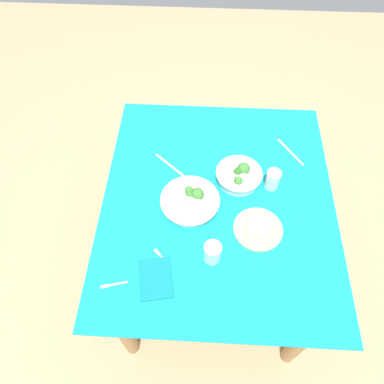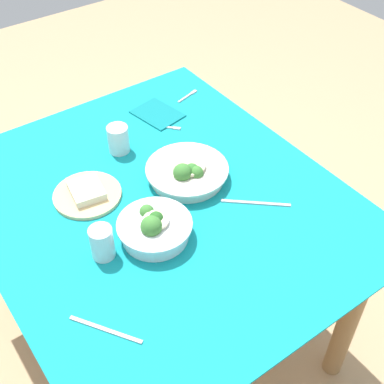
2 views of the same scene
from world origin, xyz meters
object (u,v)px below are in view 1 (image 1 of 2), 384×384
at_px(napkin_folded_upper, 156,278).
at_px(table_knife_left, 290,152).
at_px(broccoli_bowl_near, 190,201).
at_px(broccoli_bowl_far, 239,176).
at_px(water_glass_center, 212,253).
at_px(water_glass_side, 273,180).
at_px(bread_side_plate, 258,228).
at_px(fork_by_near_bowl, 162,257).
at_px(fork_by_far_bowl, 113,285).
at_px(table_knife_right, 171,166).

bearing_deg(napkin_folded_upper, table_knife_left, 139.16).
xyz_separation_m(broccoli_bowl_near, napkin_folded_upper, (0.37, -0.12, -0.03)).
height_order(broccoli_bowl_far, water_glass_center, broccoli_bowl_far).
height_order(water_glass_side, napkin_folded_upper, water_glass_side).
height_order(bread_side_plate, table_knife_left, bread_side_plate).
xyz_separation_m(broccoli_bowl_near, fork_by_near_bowl, (0.27, -0.11, -0.03)).
xyz_separation_m(water_glass_center, water_glass_side, (-0.38, 0.27, 0.00)).
height_order(fork_by_near_bowl, table_knife_left, same).
xyz_separation_m(bread_side_plate, napkin_folded_upper, (0.25, -0.42, -0.01)).
relative_size(broccoli_bowl_near, fork_by_far_bowl, 2.49).
relative_size(broccoli_bowl_near, table_knife_right, 1.25).
height_order(table_knife_left, table_knife_right, same).
relative_size(broccoli_bowl_near, table_knife_left, 1.34).
bearing_deg(napkin_folded_upper, fork_by_far_bowl, -78.19).
bearing_deg(water_glass_center, table_knife_right, -156.04).
relative_size(fork_by_near_bowl, table_knife_left, 0.40).
bearing_deg(table_knife_left, broccoli_bowl_near, -88.71).
relative_size(fork_by_far_bowl, fork_by_near_bowl, 1.33).
relative_size(table_knife_right, napkin_folded_upper, 1.23).
relative_size(broccoli_bowl_near, bread_side_plate, 1.25).
xyz_separation_m(broccoli_bowl_near, water_glass_center, (0.26, 0.10, 0.02)).
bearing_deg(table_knife_right, bread_side_plate, 2.06).
distance_m(fork_by_far_bowl, napkin_folded_upper, 0.17).
height_order(water_glass_center, table_knife_right, water_glass_center).
bearing_deg(table_knife_right, broccoli_bowl_near, -22.37).
relative_size(bread_side_plate, water_glass_side, 2.11).
xyz_separation_m(water_glass_center, fork_by_far_bowl, (0.14, -0.39, -0.05)).
height_order(water_glass_side, table_knife_right, water_glass_side).
xyz_separation_m(broccoli_bowl_far, fork_by_far_bowl, (0.55, -0.51, -0.03)).
bearing_deg(table_knife_right, water_glass_side, 30.32).
relative_size(bread_side_plate, napkin_folded_upper, 1.23).
distance_m(water_glass_center, table_knife_left, 0.72).
bearing_deg(fork_by_near_bowl, broccoli_bowl_far, -81.96).
xyz_separation_m(broccoli_bowl_far, table_knife_left, (-0.19, 0.27, -0.03)).
xyz_separation_m(bread_side_plate, fork_by_far_bowl, (0.28, -0.59, -0.01)).
height_order(bread_side_plate, fork_by_far_bowl, bread_side_plate).
distance_m(broccoli_bowl_far, water_glass_center, 0.43).
height_order(fork_by_far_bowl, table_knife_right, same).
bearing_deg(napkin_folded_upper, broccoli_bowl_far, 146.41).
bearing_deg(table_knife_left, table_knife_right, -111.85).
relative_size(broccoli_bowl_far, fork_by_far_bowl, 2.02).
height_order(broccoli_bowl_far, table_knife_right, broccoli_bowl_far).
bearing_deg(broccoli_bowl_far, broccoli_bowl_near, -55.92).
bearing_deg(fork_by_far_bowl, water_glass_center, -175.20).
bearing_deg(table_knife_left, water_glass_center, -66.20).
xyz_separation_m(fork_by_near_bowl, table_knife_right, (-0.49, -0.00, -0.00)).
bearing_deg(fork_by_far_bowl, broccoli_bowl_near, -140.53).
bearing_deg(water_glass_center, table_knife_left, 147.33).
bearing_deg(table_knife_right, fork_by_far_bowl, -64.99).
bearing_deg(table_knife_right, broccoli_bowl_far, 29.81).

